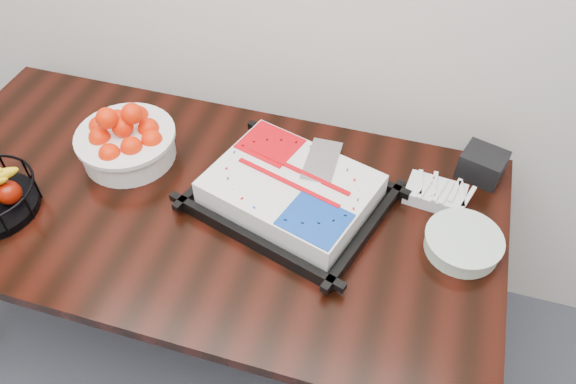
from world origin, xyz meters
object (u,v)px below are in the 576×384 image
(table, at_px, (200,219))
(tangerine_bowl, at_px, (125,136))
(cake_tray, at_px, (291,192))
(plate_stack, at_px, (463,243))
(napkin_box, at_px, (482,165))

(table, xyz_separation_m, tangerine_bowl, (-0.28, 0.11, 0.17))
(cake_tray, height_order, plate_stack, cake_tray)
(cake_tray, xyz_separation_m, tangerine_bowl, (-0.55, 0.05, 0.04))
(table, distance_m, tangerine_bowl, 0.35)
(tangerine_bowl, bearing_deg, plate_stack, -4.00)
(table, bearing_deg, tangerine_bowl, 157.69)
(cake_tray, bearing_deg, plate_stack, -3.20)
(plate_stack, bearing_deg, table, -176.95)
(tangerine_bowl, relative_size, napkin_box, 2.47)
(napkin_box, bearing_deg, table, -156.37)
(tangerine_bowl, height_order, napkin_box, tangerine_bowl)
(table, relative_size, napkin_box, 14.33)
(plate_stack, distance_m, napkin_box, 0.31)
(tangerine_bowl, distance_m, napkin_box, 1.11)
(cake_tray, bearing_deg, napkin_box, 28.08)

